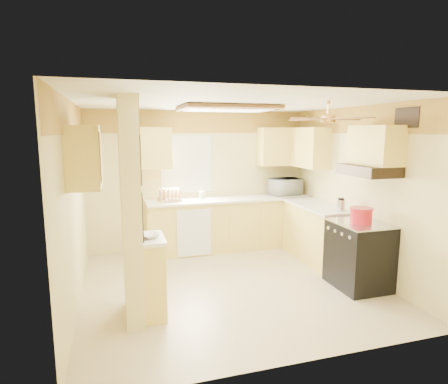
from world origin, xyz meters
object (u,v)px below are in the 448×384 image
object	(u,v)px
stove	(359,255)
bowl	(151,236)
kettle	(341,205)
dutch_oven	(361,215)
microwave	(285,187)

from	to	relation	value
stove	bowl	bearing A→B (deg)	-179.21
stove	kettle	xyz separation A→B (m)	(0.08, 0.60, 0.58)
stove	bowl	world-z (taller)	bowl
bowl	dutch_oven	bearing A→B (deg)	0.58
bowl	kettle	xyz separation A→B (m)	(2.89, 0.63, 0.07)
stove	dutch_oven	bearing A→B (deg)	-135.87
stove	bowl	size ratio (longest dim) A/B	4.70
dutch_oven	kettle	world-z (taller)	kettle
kettle	stove	bearing A→B (deg)	-97.43
stove	microwave	bearing A→B (deg)	92.11
stove	dutch_oven	size ratio (longest dim) A/B	2.98
dutch_oven	kettle	size ratio (longest dim) A/B	1.50
dutch_oven	kettle	bearing A→B (deg)	81.69
bowl	kettle	size ratio (longest dim) A/B	0.95
dutch_oven	kettle	distance (m)	0.61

